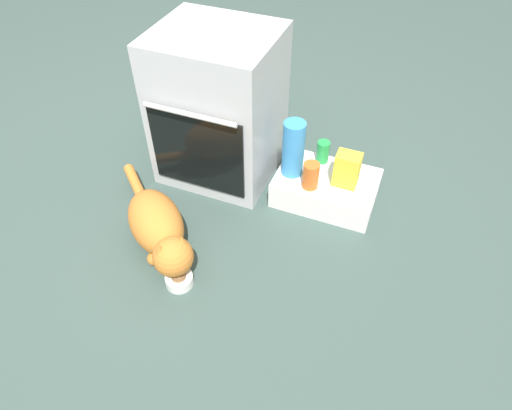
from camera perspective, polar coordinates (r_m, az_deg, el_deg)
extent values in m
plane|color=#384C47|center=(2.34, -8.85, -1.90)|extent=(8.00, 8.00, 0.00)
cube|color=#B7BABF|center=(2.39, -4.75, 12.08)|extent=(0.58, 0.52, 0.79)
cube|color=black|center=(2.26, -7.47, 6.54)|extent=(0.49, 0.01, 0.43)
cylinder|color=silver|center=(2.10, -8.43, 11.14)|extent=(0.47, 0.02, 0.02)
cube|color=white|center=(2.40, 8.71, 2.12)|extent=(0.51, 0.34, 0.15)
cylinder|color=white|center=(2.08, -9.55, -9.20)|extent=(0.12, 0.12, 0.05)
sphere|color=brown|center=(2.06, -9.60, -8.93)|extent=(0.07, 0.07, 0.07)
ellipsoid|color=#C6752D|center=(2.17, -12.40, -2.06)|extent=(0.45, 0.44, 0.24)
sphere|color=#C6752D|center=(2.00, -10.31, -6.34)|extent=(0.18, 0.18, 0.18)
cone|color=#C6752D|center=(1.95, -9.21, -4.63)|extent=(0.06, 0.06, 0.08)
cone|color=#C6752D|center=(1.94, -11.92, -5.59)|extent=(0.06, 0.06, 0.08)
cylinder|color=#C6752D|center=(2.45, -14.56, 2.05)|extent=(0.29, 0.26, 0.08)
sphere|color=#C6752D|center=(2.18, -9.42, -5.35)|extent=(0.07, 0.07, 0.07)
sphere|color=#C6752D|center=(2.16, -12.67, -6.50)|extent=(0.07, 0.07, 0.07)
cube|color=yellow|center=(2.27, 11.29, 4.35)|extent=(0.12, 0.09, 0.18)
cylinder|color=green|center=(2.41, 8.35, 6.61)|extent=(0.07, 0.07, 0.12)
cylinder|color=#D16023|center=(2.24, 6.85, 3.67)|extent=(0.08, 0.08, 0.14)
cylinder|color=#388CD1|center=(2.27, 4.68, 7.02)|extent=(0.11, 0.11, 0.30)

